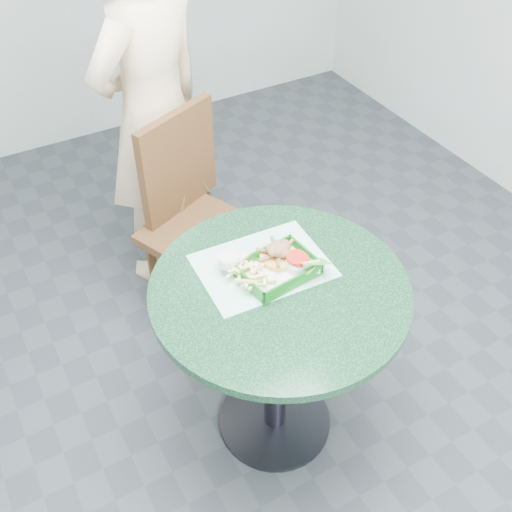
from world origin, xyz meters
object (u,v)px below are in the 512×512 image
dining_chair (191,207)px  sauce_ramekin (229,261)px  diner_person (152,93)px  crab_sandwich (281,256)px  food_basket (277,275)px  cafe_table (278,326)px

dining_chair → sauce_ramekin: (-0.14, -0.64, 0.27)m
diner_person → crab_sandwich: bearing=68.3°
food_basket → crab_sandwich: 0.06m
cafe_table → food_basket: size_ratio=3.52×
sauce_ramekin → food_basket: bearing=-40.5°
diner_person → food_basket: bearing=66.2°
crab_sandwich → diner_person: bearing=92.0°
cafe_table → food_basket: (0.02, 0.05, 0.19)m
food_basket → cafe_table: bearing=-112.1°
cafe_table → food_basket: bearing=67.9°
crab_sandwich → cafe_table: bearing=-122.1°
dining_chair → crab_sandwich: dining_chair is taller
food_basket → crab_sandwich: bearing=48.8°
diner_person → sauce_ramekin: diner_person is taller
cafe_table → crab_sandwich: crab_sandwich is taller
crab_sandwich → dining_chair: bearing=91.4°
cafe_table → diner_person: bearing=88.8°
crab_sandwich → sauce_ramekin: (-0.16, 0.06, 0.00)m
sauce_ramekin → cafe_table: bearing=-56.1°
cafe_table → crab_sandwich: size_ratio=6.66×
diner_person → food_basket: diner_person is taller
cafe_table → sauce_ramekin: size_ratio=12.63×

